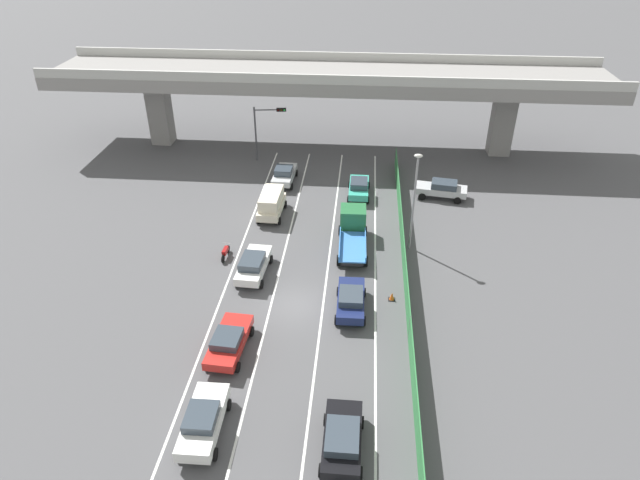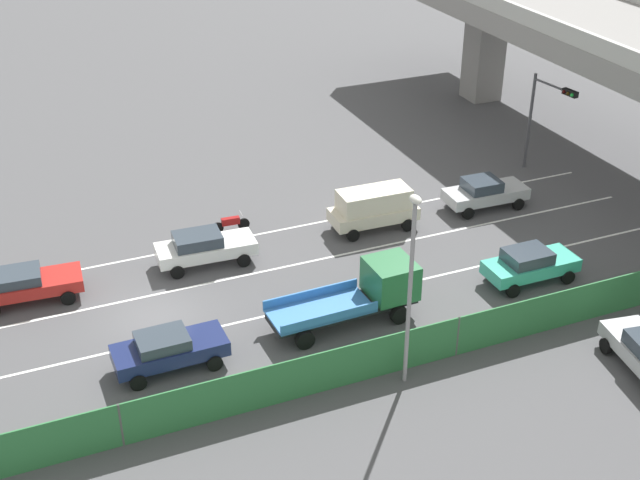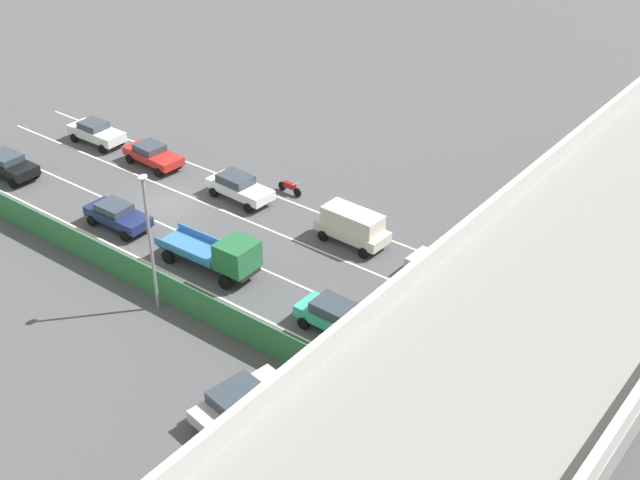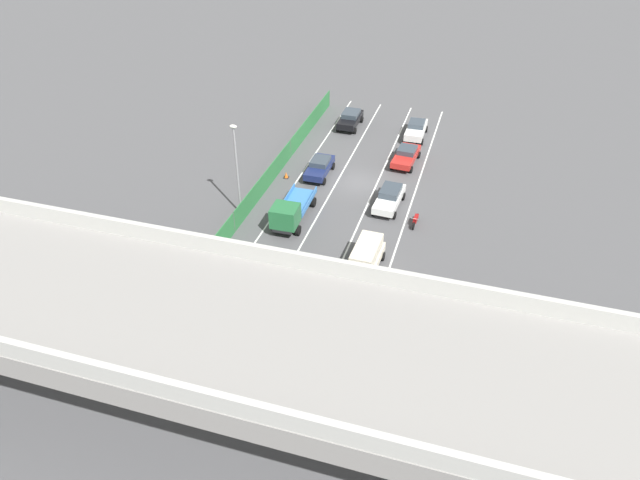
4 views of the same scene
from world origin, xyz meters
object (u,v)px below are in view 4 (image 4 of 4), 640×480
at_px(car_sedan_white, 389,197).
at_px(street_lamp, 236,162).
at_px(car_sedan_navy, 320,167).
at_px(car_sedan_silver, 339,319).
at_px(car_hatchback_white, 416,129).
at_px(traffic_light, 360,351).
at_px(flatbed_truck_blue, 290,213).
at_px(motorcycle, 416,220).
at_px(car_van_cream, 366,256).
at_px(car_sedan_black, 350,119).
at_px(parked_wagon_silver, 148,260).
at_px(car_taxi_teal, 247,277).
at_px(traffic_cone, 286,175).
at_px(car_sedan_red, 406,155).

relative_size(car_sedan_white, street_lamp, 0.60).
bearing_deg(car_sedan_white, car_sedan_navy, -25.84).
xyz_separation_m(car_sedan_silver, car_sedan_white, (-0.09, -15.28, 0.01)).
relative_size(car_hatchback_white, traffic_light, 0.81).
bearing_deg(car_hatchback_white, flatbed_truck_blue, 70.22).
bearing_deg(traffic_light, car_sedan_white, -83.29).
relative_size(car_hatchback_white, motorcycle, 2.32).
height_order(car_van_cream, motorcycle, car_van_cream).
relative_size(car_sedan_navy, motorcycle, 2.25).
height_order(car_sedan_black, motorcycle, car_sedan_black).
bearing_deg(traffic_light, parked_wagon_silver, -22.52).
relative_size(car_taxi_teal, car_sedan_white, 0.92).
height_order(car_van_cream, parked_wagon_silver, car_van_cream).
xyz_separation_m(street_lamp, traffic_cone, (-1.53, -6.69, -4.43)).
bearing_deg(parked_wagon_silver, car_sedan_black, -105.27).
distance_m(car_van_cream, car_sedan_black, 24.33).
bearing_deg(car_sedan_navy, car_sedan_red, -147.21).
relative_size(car_van_cream, traffic_cone, 7.79).
xyz_separation_m(car_sedan_white, motorcycle, (-2.56, 2.09, -0.44)).
bearing_deg(car_sedan_black, car_taxi_teal, 89.73).
height_order(car_sedan_navy, car_sedan_black, car_sedan_black).
xyz_separation_m(motorcycle, traffic_light, (0.15, 18.38, 3.50)).
relative_size(car_taxi_teal, car_hatchback_white, 0.95).
bearing_deg(traffic_cone, car_hatchback_white, -129.58).
height_order(flatbed_truck_blue, traffic_cone, flatbed_truck_blue).
relative_size(car_sedan_red, motorcycle, 2.40).
bearing_deg(car_hatchback_white, car_sedan_navy, 56.13).
height_order(car_sedan_white, motorcycle, car_sedan_white).
distance_m(car_sedan_red, traffic_cone, 11.44).
height_order(car_sedan_red, car_hatchback_white, car_hatchback_white).
bearing_deg(car_taxi_teal, car_sedan_silver, 163.11).
bearing_deg(traffic_light, motorcycle, -90.47).
height_order(car_sedan_navy, parked_wagon_silver, parked_wagon_silver).
bearing_deg(car_van_cream, car_sedan_black, -72.82).
bearing_deg(car_sedan_silver, car_sedan_black, -76.74).
distance_m(car_sedan_silver, parked_wagon_silver, 14.70).
bearing_deg(car_sedan_red, car_sedan_navy, 32.79).
xyz_separation_m(car_sedan_navy, flatbed_truck_blue, (-0.17, 8.58, 0.38)).
height_order(car_sedan_red, traffic_cone, car_sedan_red).
bearing_deg(traffic_cone, car_sedan_white, 168.01).
bearing_deg(car_sedan_red, street_lamp, 48.00).
bearing_deg(street_lamp, car_sedan_black, -102.70).
bearing_deg(car_taxi_teal, car_van_cream, -149.79).
bearing_deg(car_sedan_navy, motorcycle, 150.23).
bearing_deg(car_sedan_white, traffic_light, 96.71).
distance_m(car_sedan_black, car_hatchback_white, 7.02).
relative_size(flatbed_truck_blue, street_lamp, 0.82).
bearing_deg(traffic_cone, traffic_light, 118.48).
bearing_deg(parked_wagon_silver, car_sedan_navy, -114.23).
distance_m(car_hatchback_white, flatbed_truck_blue, 20.22).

